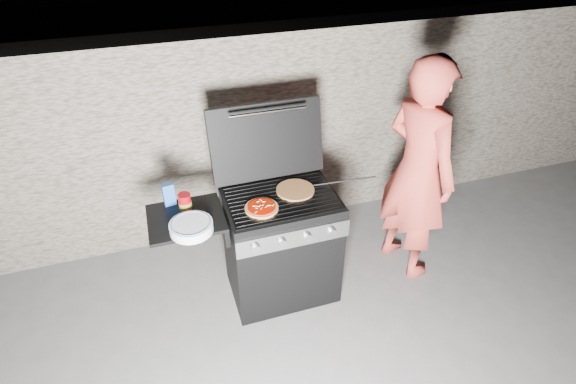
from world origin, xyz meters
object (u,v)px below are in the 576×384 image
object	(u,v)px
gas_grill	(250,253)
sauce_jar	(185,202)
person	(418,172)
pizza_topped	(262,208)

from	to	relation	value
gas_grill	sauce_jar	bearing A→B (deg)	170.11
person	sauce_jar	bearing A→B (deg)	74.59
person	gas_grill	bearing A→B (deg)	76.89
pizza_topped	person	world-z (taller)	person
gas_grill	pizza_topped	world-z (taller)	pizza_topped
pizza_topped	person	distance (m)	1.26
pizza_topped	person	bearing A→B (deg)	3.75
gas_grill	person	xyz separation A→B (m)	(1.34, -0.00, 0.46)
person	pizza_topped	bearing A→B (deg)	80.73
sauce_jar	pizza_topped	bearing A→B (deg)	-17.59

